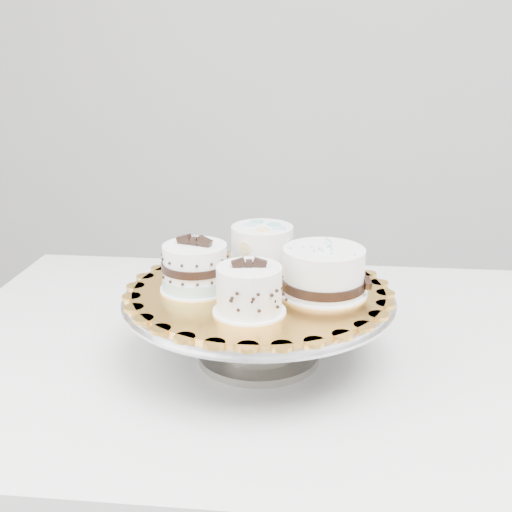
# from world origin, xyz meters

# --- Properties ---
(table) EXTENTS (1.22, 0.83, 0.75)m
(table) POSITION_xyz_m (-0.07, 0.18, 0.67)
(table) COLOR silver
(table) RESTS_ON floor
(cake_stand) EXTENTS (0.41, 0.41, 0.11)m
(cake_stand) POSITION_xyz_m (-0.13, 0.13, 0.83)
(cake_stand) COLOR gray
(cake_stand) RESTS_ON table
(cake_board) EXTENTS (0.43, 0.43, 0.01)m
(cake_board) POSITION_xyz_m (-0.13, 0.13, 0.86)
(cake_board) COLOR orange
(cake_board) RESTS_ON cake_stand
(cake_swirl) EXTENTS (0.10, 0.10, 0.08)m
(cake_swirl) POSITION_xyz_m (-0.14, 0.04, 0.90)
(cake_swirl) COLOR white
(cake_swirl) RESTS_ON cake_board
(cake_banded) EXTENTS (0.12, 0.12, 0.09)m
(cake_banded) POSITION_xyz_m (-0.23, 0.12, 0.90)
(cake_banded) COLOR white
(cake_banded) RESTS_ON cake_board
(cake_dots) EXTENTS (0.12, 0.12, 0.07)m
(cake_dots) POSITION_xyz_m (-0.13, 0.21, 0.90)
(cake_dots) COLOR white
(cake_dots) RESTS_ON cake_board
(cake_ribbon) EXTENTS (0.14, 0.14, 0.07)m
(cake_ribbon) POSITION_xyz_m (-0.04, 0.12, 0.90)
(cake_ribbon) COLOR white
(cake_ribbon) RESTS_ON cake_board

